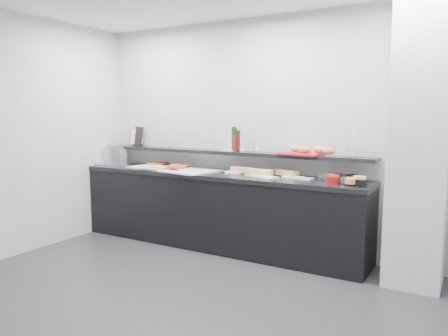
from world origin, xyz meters
The scene contains 55 objects.
ground centered at (0.00, 0.00, 0.00)m, with size 5.00×5.00×0.00m, color #2D2D30.
back_wall centered at (0.00, 2.00, 1.35)m, with size 5.00×0.02×2.70m, color #B5B7BD.
column centered at (1.50, 1.65, 1.35)m, with size 0.50×0.50×2.70m, color silver.
buffet_cabinet centered at (-0.70, 1.70, 0.42)m, with size 3.60×0.60×0.85m, color black.
counter_top centered at (-0.70, 1.70, 0.88)m, with size 3.62×0.62×0.05m, color black.
wall_shelf centered at (-0.70, 1.88, 1.13)m, with size 3.60×0.25×0.04m, color black.
cloche_base centered at (-2.30, 1.70, 0.92)m, with size 0.50×0.33×0.04m, color silver.
cloche_dome centered at (-2.30, 1.66, 1.03)m, with size 0.39×0.26×0.34m, color white.
linen_runner centered at (-1.33, 1.69, 0.91)m, with size 1.18×0.56×0.01m, color silver.
platter_meat_a centered at (-1.64, 1.79, 0.92)m, with size 0.28×0.18×0.01m, color white.
food_meat_a centered at (-1.68, 1.83, 0.94)m, with size 0.25×0.16×0.02m, color maroon.
platter_salmon centered at (-1.49, 1.79, 0.92)m, with size 0.32×0.21×0.01m, color white.
food_salmon centered at (-1.30, 1.81, 0.94)m, with size 0.20×0.13×0.02m, color #F75D32.
platter_cheese centered at (-1.51, 1.52, 0.92)m, with size 0.33×0.22×0.01m, color white.
food_cheese centered at (-1.44, 1.54, 0.94)m, with size 0.23×0.15×0.02m, color #CDC950.
platter_meat_b centered at (-1.00, 1.58, 0.92)m, with size 0.34×0.22×0.01m, color white.
food_meat_b centered at (-1.22, 1.58, 0.94)m, with size 0.20×0.13×0.02m, color maroon.
sandwich_plate_left centered at (-0.42, 1.83, 0.91)m, with size 0.40×0.17×0.01m, color white.
sandwich_food_left centered at (-0.41, 1.79, 0.94)m, with size 0.26×0.10×0.06m, color #E7AF79.
tongs_left centered at (-0.56, 1.75, 0.92)m, with size 0.01×0.01×0.16m, color silver.
sandwich_plate_mid centered at (-0.09, 1.66, 0.91)m, with size 0.39×0.17×0.01m, color silver.
sandwich_food_mid centered at (-0.13, 1.71, 0.94)m, with size 0.27×0.11×0.06m, color tan.
tongs_mid centered at (-0.16, 1.64, 0.92)m, with size 0.01×0.01×0.16m, color silver.
sandwich_plate_right centered at (0.29, 1.76, 0.91)m, with size 0.33×0.14×0.01m, color white.
sandwich_food_right centered at (0.15, 1.82, 0.94)m, with size 0.27×0.10×0.06m, color tan.
tongs_right centered at (0.30, 1.75, 0.92)m, with size 0.01×0.01×0.16m, color #B2B5B9.
bowl_glass_fruit centered at (0.60, 1.76, 0.94)m, with size 0.15×0.15×0.07m, color silver.
fill_glass_fruit centered at (0.67, 1.81, 0.95)m, with size 0.13×0.13×0.05m, color #DE5C1E.
bowl_black_jam centered at (0.86, 1.83, 0.94)m, with size 0.15×0.15×0.07m, color black.
fill_black_jam centered at (0.71, 1.84, 0.95)m, with size 0.10×0.10×0.05m, color #5C1B0D.
bowl_glass_cream centered at (0.88, 1.83, 0.94)m, with size 0.17×0.17×0.07m, color white.
fill_glass_cream centered at (0.94, 1.78, 0.95)m, with size 0.13×0.13×0.05m, color white.
bowl_red_jam centered at (0.71, 1.62, 0.94)m, with size 0.14×0.14×0.07m, color maroon.
fill_red_jam centered at (0.70, 1.61, 0.95)m, with size 0.11×0.11×0.05m, color #5E1D0D.
bowl_glass_salmon centered at (0.88, 1.63, 0.94)m, with size 0.17×0.17×0.07m, color silver.
fill_glass_salmon centered at (0.92, 1.58, 0.95)m, with size 0.13×0.13×0.05m, color orange.
bowl_black_fruit centered at (1.01, 1.57, 0.94)m, with size 0.12×0.12×0.07m, color black.
fill_black_fruit centered at (1.00, 1.59, 0.95)m, with size 0.09×0.09×0.05m, color orange.
framed_print centered at (-2.12, 1.95, 1.28)m, with size 0.20×0.02×0.26m, color black.
print_art centered at (-2.16, 1.98, 1.28)m, with size 0.18×0.00×0.22m, color #DDAA9F.
condiment_tray centered at (-0.59, 1.91, 1.16)m, with size 0.28×0.17×0.01m, color white.
bottle_green_a centered at (-0.56, 1.88, 1.29)m, with size 0.06×0.06×0.26m, color #103B14.
bottle_brown centered at (-0.49, 1.83, 1.28)m, with size 0.06×0.06×0.24m, color #37150A.
bottle_green_b centered at (-0.58, 1.90, 1.30)m, with size 0.05×0.05×0.28m, color #0E3416.
bottle_hot centered at (-0.52, 1.83, 1.25)m, with size 0.05×0.05×0.18m, color #A30B0D.
shaker_salt centered at (-0.37, 1.90, 1.20)m, with size 0.03×0.03×0.07m, color white.
shaker_pepper centered at (-0.25, 1.90, 1.20)m, with size 0.03×0.03×0.07m, color white.
bread_tray centered at (0.29, 1.85, 1.16)m, with size 0.43×0.30×0.02m, color #AB1226.
bread_roll_nw centered at (0.20, 1.93, 1.21)m, with size 0.13×0.08×0.08m, color tan.
bread_roll_sw centered at (0.32, 1.83, 1.21)m, with size 0.13×0.08×0.08m, color #BA9447.
bread_roll_s centered at (0.34, 1.84, 1.21)m, with size 0.16×0.10×0.08m, color #B18343.
bread_roll_se centered at (0.62, 1.80, 1.21)m, with size 0.14×0.09×0.08m, color #B67D45.
bread_roll_midw centered at (0.33, 1.85, 1.21)m, with size 0.13×0.08×0.08m, color #C9814C.
bread_roll_mide centered at (0.48, 1.92, 1.21)m, with size 0.14×0.09×0.08m, color #D68551.
carafe centered at (0.86, 1.84, 1.30)m, with size 0.10×0.10×0.30m, color white.
Camera 1 is at (1.96, -2.67, 1.61)m, focal length 35.00 mm.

